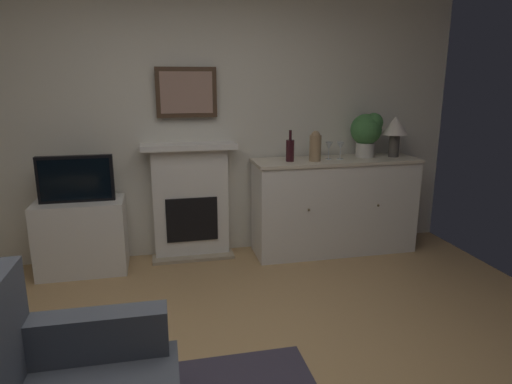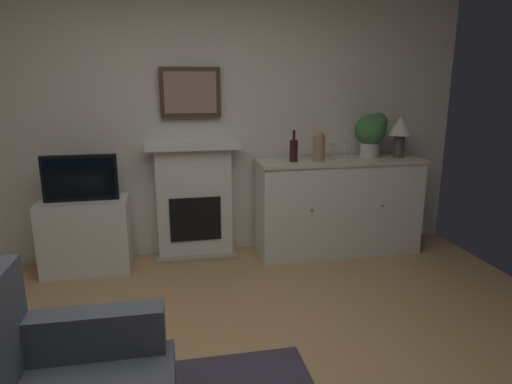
# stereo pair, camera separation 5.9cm
# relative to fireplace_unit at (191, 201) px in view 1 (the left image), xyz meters

# --- Properties ---
(wall_rear) EXTENTS (5.28, 0.06, 2.69)m
(wall_rear) POSITION_rel_fireplace_unit_xyz_m (0.03, 0.13, 0.80)
(wall_rear) COLOR silver
(wall_rear) RESTS_ON ground_plane
(fireplace_unit) EXTENTS (0.87, 0.30, 1.10)m
(fireplace_unit) POSITION_rel_fireplace_unit_xyz_m (0.00, 0.00, 0.00)
(fireplace_unit) COLOR white
(fireplace_unit) RESTS_ON ground_plane
(framed_picture) EXTENTS (0.55, 0.04, 0.45)m
(framed_picture) POSITION_rel_fireplace_unit_xyz_m (0.00, 0.05, 1.01)
(framed_picture) COLOR #473323
(sideboard_cabinet) EXTENTS (1.60, 0.49, 0.93)m
(sideboard_cabinet) POSITION_rel_fireplace_unit_xyz_m (1.39, -0.18, -0.08)
(sideboard_cabinet) COLOR white
(sideboard_cabinet) RESTS_ON ground_plane
(table_lamp) EXTENTS (0.26, 0.26, 0.40)m
(table_lamp) POSITION_rel_fireplace_unit_xyz_m (1.99, -0.18, 0.66)
(table_lamp) COLOR #4C4742
(table_lamp) RESTS_ON sideboard_cabinet
(wine_bottle) EXTENTS (0.08, 0.08, 0.29)m
(wine_bottle) POSITION_rel_fireplace_unit_xyz_m (0.91, -0.20, 0.49)
(wine_bottle) COLOR #331419
(wine_bottle) RESTS_ON sideboard_cabinet
(wine_glass_left) EXTENTS (0.07, 0.07, 0.16)m
(wine_glass_left) POSITION_rel_fireplace_unit_xyz_m (1.31, -0.17, 0.50)
(wine_glass_left) COLOR silver
(wine_glass_left) RESTS_ON sideboard_cabinet
(wine_glass_center) EXTENTS (0.07, 0.07, 0.16)m
(wine_glass_center) POSITION_rel_fireplace_unit_xyz_m (1.42, -0.19, 0.50)
(wine_glass_center) COLOR silver
(wine_glass_center) RESTS_ON sideboard_cabinet
(vase_decorative) EXTENTS (0.11, 0.11, 0.28)m
(vase_decorative) POSITION_rel_fireplace_unit_xyz_m (1.15, -0.23, 0.52)
(vase_decorative) COLOR #9E7F5B
(vase_decorative) RESTS_ON sideboard_cabinet
(tv_cabinet) EXTENTS (0.75, 0.42, 0.65)m
(tv_cabinet) POSITION_rel_fireplace_unit_xyz_m (-0.98, -0.16, -0.22)
(tv_cabinet) COLOR white
(tv_cabinet) RESTS_ON ground_plane
(tv_set) EXTENTS (0.62, 0.07, 0.40)m
(tv_set) POSITION_rel_fireplace_unit_xyz_m (-0.98, -0.19, 0.30)
(tv_set) COLOR black
(tv_set) RESTS_ON tv_cabinet
(potted_plant_small) EXTENTS (0.30, 0.30, 0.43)m
(potted_plant_small) POSITION_rel_fireplace_unit_xyz_m (1.71, -0.13, 0.64)
(potted_plant_small) COLOR beige
(potted_plant_small) RESTS_ON sideboard_cabinet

